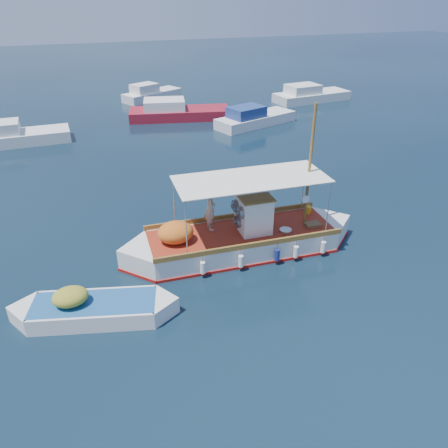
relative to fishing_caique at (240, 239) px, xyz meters
name	(u,v)px	position (x,y,z in m)	size (l,w,h in m)	color
ground	(240,259)	(-0.21, -0.60, -0.55)	(160.00, 160.00, 0.00)	black
fishing_caique	(240,239)	(0.00, 0.00, 0.00)	(10.07, 3.04, 6.15)	white
dinghy	(93,310)	(-6.07, -2.35, -0.26)	(5.45, 2.48, 1.37)	white
bg_boat_nw	(13,137)	(-10.07, 18.19, -0.05)	(7.22, 2.69, 1.80)	silver
bg_boat_n	(177,113)	(2.27, 21.03, -0.05)	(8.58, 4.32, 1.80)	maroon
bg_boat_ne	(254,119)	(7.55, 17.06, -0.05)	(7.07, 4.31, 1.80)	silver
bg_boat_e	(310,96)	(15.78, 23.08, -0.05)	(7.63, 3.49, 1.80)	silver
bg_boat_far_n	(151,95)	(1.47, 28.42, -0.05)	(6.10, 4.48, 1.80)	silver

